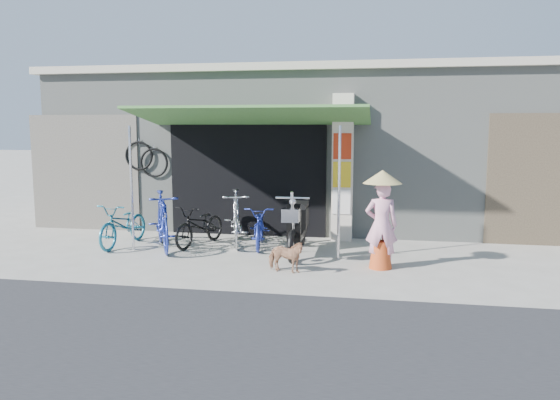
% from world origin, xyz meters
% --- Properties ---
extents(ground, '(80.00, 80.00, 0.00)m').
position_xyz_m(ground, '(0.00, 0.00, 0.00)').
color(ground, '#ACA69B').
rests_on(ground, ground).
extents(road_strip, '(80.00, 6.00, 0.01)m').
position_xyz_m(road_strip, '(0.00, -4.50, 0.01)').
color(road_strip, '#333336').
rests_on(road_strip, ground).
extents(bicycle_shop, '(12.30, 5.30, 3.66)m').
position_xyz_m(bicycle_shop, '(-0.00, 5.09, 1.83)').
color(bicycle_shop, gray).
rests_on(bicycle_shop, ground).
extents(shop_pillar, '(0.42, 0.44, 3.00)m').
position_xyz_m(shop_pillar, '(0.85, 2.45, 1.50)').
color(shop_pillar, beige).
rests_on(shop_pillar, ground).
extents(awning, '(4.60, 1.88, 2.72)m').
position_xyz_m(awning, '(-0.90, 1.63, 2.51)').
color(awning, '#3A6E31').
rests_on(awning, ground).
extents(neighbour_right, '(2.60, 0.06, 2.60)m').
position_xyz_m(neighbour_right, '(5.00, 2.59, 1.30)').
color(neighbour_right, brown).
rests_on(neighbour_right, ground).
extents(neighbour_left, '(2.60, 0.06, 2.60)m').
position_xyz_m(neighbour_left, '(-5.00, 2.59, 1.30)').
color(neighbour_left, '#6B665B').
rests_on(neighbour_left, ground).
extents(bike_teal, '(0.72, 1.69, 0.86)m').
position_xyz_m(bike_teal, '(-3.34, 1.08, 0.43)').
color(bike_teal, '#1C6980').
rests_on(bike_teal, ground).
extents(bike_blue, '(1.31, 1.88, 1.11)m').
position_xyz_m(bike_blue, '(-2.47, 0.93, 0.55)').
color(bike_blue, navy).
rests_on(bike_blue, ground).
extents(bike_black, '(0.97, 1.64, 0.81)m').
position_xyz_m(bike_black, '(-1.87, 1.37, 0.41)').
color(bike_black, black).
rests_on(bike_black, ground).
extents(bike_silver, '(0.96, 1.87, 1.08)m').
position_xyz_m(bike_silver, '(-1.20, 1.62, 0.54)').
color(bike_silver, silver).
rests_on(bike_silver, ground).
extents(bike_navy, '(0.79, 1.64, 0.83)m').
position_xyz_m(bike_navy, '(-0.68, 1.48, 0.41)').
color(bike_navy, '#22329C').
rests_on(bike_navy, ground).
extents(street_dog, '(0.68, 0.41, 0.54)m').
position_xyz_m(street_dog, '(0.13, -0.33, 0.27)').
color(street_dog, tan).
rests_on(street_dog, ground).
extents(moped, '(0.58, 2.04, 1.15)m').
position_xyz_m(moped, '(0.13, 1.06, 0.52)').
color(moped, black).
rests_on(moped, ground).
extents(nun, '(0.64, 0.64, 1.64)m').
position_xyz_m(nun, '(1.64, 0.23, 0.82)').
color(nun, '#F0A2BF').
rests_on(nun, ground).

